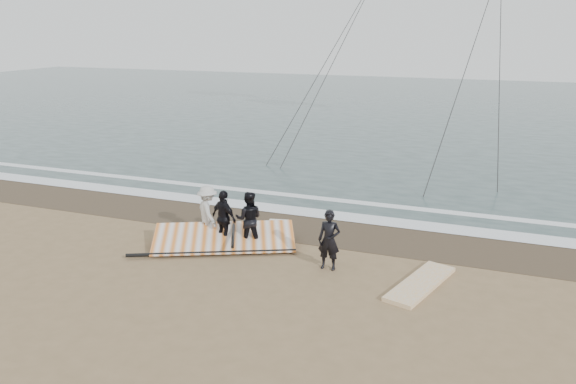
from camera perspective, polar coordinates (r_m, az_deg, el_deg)
name	(u,v)px	position (r m, az deg, el deg)	size (l,w,h in m)	color
ground	(255,287)	(14.16, -3.34, -9.60)	(120.00, 120.00, 0.00)	#8C704C
sea	(426,109)	(45.33, 13.83, 8.21)	(120.00, 54.00, 0.02)	#233838
wet_sand	(312,228)	(18.03, 2.42, -3.66)	(120.00, 2.80, 0.01)	#4C3D2B
foam_near	(324,214)	(19.28, 3.72, -2.25)	(120.00, 0.90, 0.01)	white
foam_far	(338,200)	(20.83, 5.08, -0.83)	(120.00, 0.45, 0.01)	white
man_main	(329,240)	(14.85, 4.20, -4.89)	(0.60, 0.39, 1.63)	black
board_white	(421,284)	(14.56, 13.32, -9.04)	(0.75, 2.68, 0.11)	silver
board_cream	(272,234)	(17.41, -1.59, -4.24)	(0.65, 2.43, 0.10)	white
trio_cluster	(225,216)	(16.70, -6.42, -2.43)	(2.48, 1.27, 1.67)	black
sail_rig	(224,239)	(16.71, -6.48, -4.73)	(4.38, 3.39, 0.52)	black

